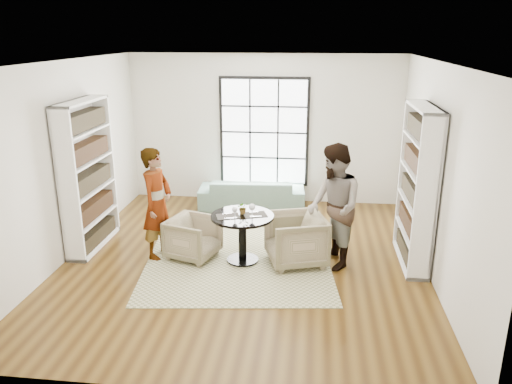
# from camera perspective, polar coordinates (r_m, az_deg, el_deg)

# --- Properties ---
(ground) EXTENTS (6.00, 6.00, 0.00)m
(ground) POSITION_cam_1_polar(r_m,az_deg,el_deg) (7.84, -1.37, -7.83)
(ground) COLOR brown
(room_shell) EXTENTS (6.00, 6.01, 6.00)m
(room_shell) POSITION_cam_1_polar(r_m,az_deg,el_deg) (7.90, -0.88, 2.13)
(room_shell) COLOR silver
(room_shell) RESTS_ON ground
(rug) EXTENTS (3.11, 3.11, 0.01)m
(rug) POSITION_cam_1_polar(r_m,az_deg,el_deg) (7.82, -2.08, -7.86)
(rug) COLOR #C3BD92
(rug) RESTS_ON ground
(pedestal_table) EXTENTS (0.95, 0.95, 0.76)m
(pedestal_table) POSITION_cam_1_polar(r_m,az_deg,el_deg) (7.60, -1.56, -4.14)
(pedestal_table) COLOR black
(pedestal_table) RESTS_ON ground
(sofa) EXTENTS (2.14, 0.98, 0.61)m
(sofa) POSITION_cam_1_polar(r_m,az_deg,el_deg) (10.01, -0.48, -0.14)
(sofa) COLOR gray
(sofa) RESTS_ON ground
(armchair_left) EXTENTS (0.90, 0.89, 0.66)m
(armchair_left) POSITION_cam_1_polar(r_m,az_deg,el_deg) (7.87, -7.18, -5.23)
(armchair_left) COLOR tan
(armchair_left) RESTS_ON ground
(armchair_right) EXTENTS (1.06, 1.04, 0.77)m
(armchair_right) POSITION_cam_1_polar(r_m,az_deg,el_deg) (7.63, 4.55, -5.43)
(armchair_right) COLOR tan
(armchair_right) RESTS_ON ground
(person_left) EXTENTS (0.55, 0.71, 1.75)m
(person_left) POSITION_cam_1_polar(r_m,az_deg,el_deg) (7.83, -11.25, -1.30)
(person_left) COLOR gray
(person_left) RESTS_ON ground
(person_right) EXTENTS (0.95, 1.08, 1.87)m
(person_right) POSITION_cam_1_polar(r_m,az_deg,el_deg) (7.44, 8.89, -1.69)
(person_right) COLOR gray
(person_right) RESTS_ON ground
(placemat_left) EXTENTS (0.41, 0.36, 0.01)m
(placemat_left) POSITION_cam_1_polar(r_m,az_deg,el_deg) (7.48, -3.23, -2.79)
(placemat_left) COLOR #262521
(placemat_left) RESTS_ON pedestal_table
(placemat_right) EXTENTS (0.41, 0.36, 0.01)m
(placemat_right) POSITION_cam_1_polar(r_m,az_deg,el_deg) (7.53, -0.11, -2.60)
(placemat_right) COLOR #262521
(placemat_right) RESTS_ON pedestal_table
(cutlery_left) EXTENTS (0.20, 0.25, 0.01)m
(cutlery_left) POSITION_cam_1_polar(r_m,az_deg,el_deg) (7.47, -3.23, -2.74)
(cutlery_left) COLOR silver
(cutlery_left) RESTS_ON placemat_left
(cutlery_right) EXTENTS (0.20, 0.25, 0.01)m
(cutlery_right) POSITION_cam_1_polar(r_m,az_deg,el_deg) (7.53, -0.11, -2.55)
(cutlery_right) COLOR silver
(cutlery_right) RESTS_ON placemat_right
(wine_glass_left) EXTENTS (0.08, 0.08, 0.18)m
(wine_glass_left) POSITION_cam_1_polar(r_m,az_deg,el_deg) (7.37, -2.44, -2.04)
(wine_glass_left) COLOR silver
(wine_glass_left) RESTS_ON pedestal_table
(wine_glass_right) EXTENTS (0.10, 0.10, 0.21)m
(wine_glass_right) POSITION_cam_1_polar(r_m,az_deg,el_deg) (7.40, -0.45, -1.77)
(wine_glass_right) COLOR silver
(wine_glass_right) RESTS_ON pedestal_table
(flower_centerpiece) EXTENTS (0.21, 0.19, 0.19)m
(flower_centerpiece) POSITION_cam_1_polar(r_m,az_deg,el_deg) (7.55, -1.49, -1.80)
(flower_centerpiece) COLOR gray
(flower_centerpiece) RESTS_ON pedestal_table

